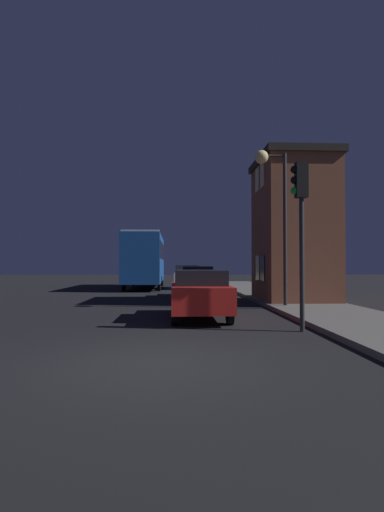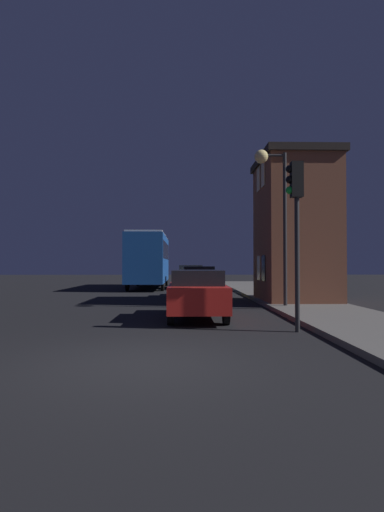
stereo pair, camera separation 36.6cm
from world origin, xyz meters
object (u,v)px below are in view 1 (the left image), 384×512
(bare_tree, at_px, (287,254))
(traffic_light, at_px, (300,210))
(streetlamp, at_px, (272,188))
(car_far_lane, at_px, (187,276))
(car_mid_lane, at_px, (196,281))
(car_near_lane, at_px, (199,293))
(bus, at_px, (145,257))

(bare_tree, bearing_deg, traffic_light, -103.35)
(streetlamp, xyz_separation_m, traffic_light, (-0.54, -5.09, -1.55))
(traffic_light, height_order, car_far_lane, traffic_light)
(streetlamp, distance_m, car_mid_lane, 7.34)
(traffic_light, bearing_deg, car_near_lane, 133.37)
(bus, relative_size, car_near_lane, 2.23)
(car_near_lane, height_order, car_mid_lane, car_mid_lane)
(streetlamp, distance_m, bus, 15.16)
(traffic_light, xyz_separation_m, car_near_lane, (-2.41, 2.56, -2.28))
(streetlamp, distance_m, traffic_light, 5.34)
(traffic_light, bearing_deg, car_mid_lane, 100.75)
(bus, relative_size, car_mid_lane, 2.21)
(traffic_light, distance_m, bare_tree, 6.98)
(traffic_light, xyz_separation_m, bus, (-5.32, 18.87, -0.81))
(car_far_lane, bearing_deg, streetlamp, -77.78)
(streetlamp, relative_size, car_mid_lane, 1.41)
(streetlamp, height_order, car_mid_lane, streetlamp)
(traffic_light, height_order, car_near_lane, traffic_light)
(traffic_light, bearing_deg, bare_tree, 76.65)
(streetlamp, xyz_separation_m, car_near_lane, (-2.95, -2.53, -3.82))
(car_near_lane, distance_m, car_mid_lane, 8.25)
(traffic_light, relative_size, car_mid_lane, 1.02)
(streetlamp, distance_m, bare_tree, 3.17)
(traffic_light, relative_size, car_near_lane, 1.03)
(car_far_lane, bearing_deg, car_mid_lane, -87.85)
(traffic_light, xyz_separation_m, car_mid_lane, (-2.05, 10.80, -2.26))
(bare_tree, xyz_separation_m, car_far_lane, (-3.93, 11.60, -1.29))
(bare_tree, xyz_separation_m, car_mid_lane, (-3.65, 4.07, -1.32))
(streetlamp, relative_size, bus, 0.64)
(car_far_lane, bearing_deg, traffic_light, -82.75)
(car_mid_lane, height_order, car_far_lane, car_far_lane)
(car_near_lane, distance_m, car_far_lane, 15.77)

